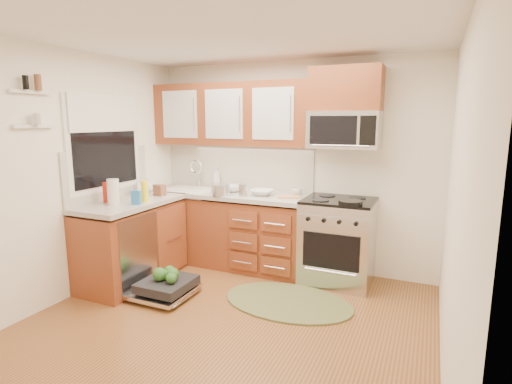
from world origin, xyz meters
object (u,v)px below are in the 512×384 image
at_px(cutting_board, 289,197).
at_px(bowl_b, 233,189).
at_px(cup, 297,191).
at_px(upper_cabinets, 231,114).
at_px(range, 338,241).
at_px(bowl_a, 262,192).
at_px(sink, 190,199).
at_px(microwave, 344,130).
at_px(skillet, 350,203).
at_px(dishwasher, 164,287).
at_px(rug, 288,302).
at_px(paper_towel_roll, 113,192).
at_px(stock_pot, 220,190).

relative_size(cutting_board, bowl_b, 0.99).
bearing_deg(cup, upper_cabinets, -178.82).
bearing_deg(upper_cabinets, cutting_board, -10.51).
height_order(range, bowl_a, bowl_a).
bearing_deg(range, sink, -179.70).
bearing_deg(upper_cabinets, sink, -163.55).
relative_size(microwave, skillet, 3.12).
xyz_separation_m(dishwasher, rug, (1.22, 0.39, -0.09)).
bearing_deg(sink, cup, 7.08).
bearing_deg(bowl_b, rug, -38.23).
bearing_deg(cup, cutting_board, -101.27).
xyz_separation_m(rug, paper_towel_roll, (-1.83, -0.38, 1.05)).
xyz_separation_m(rug, stock_pot, (-1.05, 0.53, 0.98)).
bearing_deg(upper_cabinets, microwave, -1.02).
distance_m(bowl_a, cup, 0.42).
distance_m(stock_pot, paper_towel_roll, 1.20).
height_order(range, stock_pot, stock_pot).
bearing_deg(cutting_board, sink, -179.97).
relative_size(microwave, cutting_board, 3.03).
height_order(dishwasher, cup, cup).
xyz_separation_m(sink, paper_towel_roll, (-0.22, -1.11, 0.26)).
xyz_separation_m(dishwasher, stock_pot, (0.17, 0.92, 0.89)).
bearing_deg(paper_towel_roll, upper_cabinets, 59.45).
bearing_deg(stock_pot, paper_towel_roll, -130.65).
bearing_deg(rug, bowl_a, 129.23).
xyz_separation_m(upper_cabinets, paper_towel_roll, (-0.75, -1.27, -0.81)).
bearing_deg(bowl_b, cup, 6.42).
bearing_deg(range, microwave, 90.00).
xyz_separation_m(sink, bowl_a, (1.01, 0.01, 0.16)).
bearing_deg(bowl_a, cutting_board, -0.80).
height_order(upper_cabinets, range, upper_cabinets).
relative_size(bowl_a, cup, 2.30).
height_order(microwave, skillet, microwave).
distance_m(dishwasher, paper_towel_roll, 1.14).
height_order(microwave, sink, microwave).
bearing_deg(upper_cabinets, rug, -39.29).
bearing_deg(rug, dishwasher, -162.39).
bearing_deg(paper_towel_roll, bowl_a, 42.25).
xyz_separation_m(upper_cabinets, stock_pot, (0.03, -0.35, -0.88)).
height_order(microwave, bowl_a, microwave).
xyz_separation_m(sink, cup, (1.39, 0.17, 0.17)).
relative_size(rug, paper_towel_roll, 4.85).
xyz_separation_m(rug, bowl_b, (-1.03, 0.81, 0.95)).
bearing_deg(stock_pot, sink, 160.34).
relative_size(range, skillet, 3.90).
relative_size(upper_cabinets, stock_pot, 9.17).
bearing_deg(skillet, bowl_a, 167.32).
relative_size(range, dishwasher, 1.36).
bearing_deg(sink, cutting_board, 0.03).
distance_m(skillet, bowl_b, 1.56).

